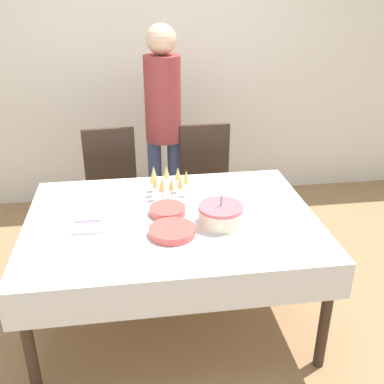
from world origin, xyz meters
The scene contains 13 objects.
ground_plane centered at (0.00, 0.00, 0.00)m, with size 12.00×12.00×0.00m, color #93704C.
wall_back centered at (0.00, 1.87, 1.35)m, with size 8.00×0.05×2.70m.
dining_table centered at (0.00, 0.00, 0.62)m, with size 1.68×1.22×0.72m.
dining_chair_far_left centered at (-0.38, 0.93, 0.53)m, with size 0.44×0.44×0.96m.
dining_chair_far_right centered at (0.37, 0.93, 0.53)m, with size 0.42×0.42×0.96m.
birthday_cake centered at (0.27, -0.12, 0.78)m, with size 0.25×0.25×0.19m.
champagne_tray centered at (0.00, 0.26, 0.82)m, with size 0.33×0.33×0.18m.
plate_stack_main centered at (-0.02, -0.20, 0.74)m, with size 0.26×0.26×0.04m.
plate_stack_dessert centered at (-0.02, 0.05, 0.74)m, with size 0.22×0.22×0.04m.
cake_knife centered at (0.35, -0.31, 0.72)m, with size 0.27×0.16×0.00m.
fork_pile centered at (-0.47, -0.11, 0.73)m, with size 0.17×0.07×0.02m.
napkin_pile centered at (-0.48, 0.08, 0.73)m, with size 0.15×0.15×0.01m.
person_standing centered at (0.05, 1.11, 1.03)m, with size 0.28×0.28×1.70m.
Camera 1 is at (-0.21, -2.30, 1.97)m, focal length 42.00 mm.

